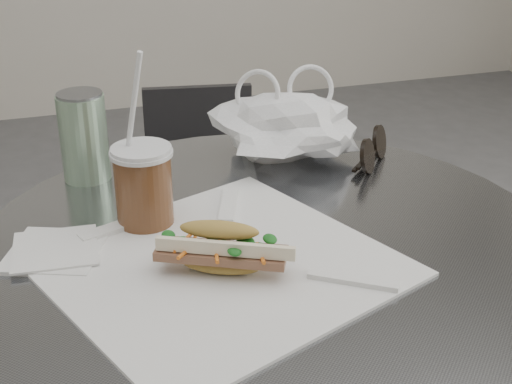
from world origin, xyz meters
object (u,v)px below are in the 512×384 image
object	(u,v)px
iced_coffee	(143,185)
sunglasses	(372,152)
chair_far	(205,238)
banh_mi	(221,249)
drink_can	(84,137)

from	to	relation	value
iced_coffee	sunglasses	size ratio (longest dim) A/B	2.24
chair_far	banh_mi	size ratio (longest dim) A/B	3.36
chair_far	sunglasses	bearing A→B (deg)	111.01
iced_coffee	drink_can	bearing A→B (deg)	108.14
sunglasses	drink_can	size ratio (longest dim) A/B	0.78
chair_far	drink_can	size ratio (longest dim) A/B	4.91
sunglasses	drink_can	bearing A→B (deg)	121.50
iced_coffee	banh_mi	bearing A→B (deg)	-67.43
banh_mi	sunglasses	distance (m)	0.40
chair_far	drink_can	bearing A→B (deg)	70.18
iced_coffee	sunglasses	xyz separation A→B (m)	(0.38, 0.09, -0.04)
iced_coffee	drink_can	xyz separation A→B (m)	(-0.06, 0.18, 0.01)
sunglasses	drink_can	distance (m)	0.44
iced_coffee	drink_can	distance (m)	0.19
chair_far	drink_can	xyz separation A→B (m)	(-0.31, -0.54, 0.51)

